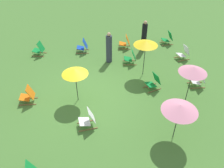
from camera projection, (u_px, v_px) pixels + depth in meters
The scene contains 17 objects.
ground_plane at pixel (87, 95), 10.66m from camera, with size 40.00×40.00×0.00m, color #477A33.
deckchair_0 at pixel (154, 82), 10.86m from camera, with size 0.67×0.86×0.83m.
deckchair_1 at pixel (131, 57), 12.67m from camera, with size 0.59×0.82×0.83m.
deckchair_3 at pixel (88, 119), 8.93m from camera, with size 0.54×0.80×0.83m.
deckchair_4 at pixel (199, 79), 11.02m from camera, with size 0.56×0.81×0.83m.
deckchair_5 at pixel (168, 38), 14.53m from camera, with size 0.50×0.77×0.83m.
deckchair_6 at pixel (83, 46), 13.69m from camera, with size 0.58×0.82×0.83m.
deckchair_7 at pixel (39, 49), 13.41m from camera, with size 0.68×0.87×0.83m.
deckchair_8 at pixel (28, 95), 10.07m from camera, with size 0.54×0.80×0.83m.
deckchair_9 at pixel (125, 42), 14.10m from camera, with size 0.62×0.84×0.83m.
deckchair_10 at pixel (184, 53), 13.05m from camera, with size 0.59×0.83×0.83m.
umbrella_0 at pixel (180, 108), 7.78m from camera, with size 1.29×1.29×1.66m.
umbrella_1 at pixel (193, 70), 9.42m from camera, with size 1.19×1.19×1.79m.
umbrella_2 at pixel (146, 43), 10.91m from camera, with size 1.19×1.19×1.95m.
umbrella_3 at pixel (75, 71), 9.43m from camera, with size 1.12×1.12×1.71m.
person_0 at pixel (109, 48), 12.53m from camera, with size 0.42×0.42×1.78m.
person_1 at pixel (144, 36), 13.59m from camera, with size 0.38×0.38×1.87m.
Camera 1 is at (8.20, -0.26, 6.92)m, focal length 36.37 mm.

